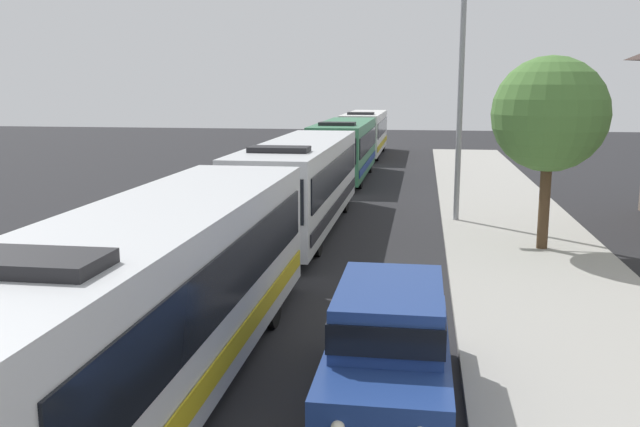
# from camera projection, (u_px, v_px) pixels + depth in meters

# --- Properties ---
(bus_lead) EXTENTS (2.58, 11.94, 3.21)m
(bus_lead) POSITION_uv_depth(u_px,v_px,m) (157.00, 293.00, 10.90)
(bus_lead) COLOR silver
(bus_lead) RESTS_ON ground_plane
(bus_second_in_line) EXTENTS (2.58, 12.28, 3.21)m
(bus_second_in_line) POSITION_uv_depth(u_px,v_px,m) (302.00, 181.00, 23.68)
(bus_second_in_line) COLOR silver
(bus_second_in_line) RESTS_ON ground_plane
(bus_middle) EXTENTS (2.58, 10.83, 3.21)m
(bus_middle) POSITION_uv_depth(u_px,v_px,m) (345.00, 148.00, 36.45)
(bus_middle) COLOR #33724C
(bus_middle) RESTS_ON ground_plane
(bus_fourth_in_line) EXTENTS (2.58, 11.40, 3.21)m
(bus_fourth_in_line) POSITION_uv_depth(u_px,v_px,m) (365.00, 132.00, 48.85)
(bus_fourth_in_line) COLOR silver
(bus_fourth_in_line) RESTS_ON ground_plane
(white_suv) EXTENTS (1.86, 4.80, 1.90)m
(white_suv) POSITION_uv_depth(u_px,v_px,m) (389.00, 341.00, 10.67)
(white_suv) COLOR navy
(white_suv) RESTS_ON ground_plane
(streetlamp_mid) EXTENTS (6.32, 0.28, 8.25)m
(streetlamp_mid) POSITION_uv_depth(u_px,v_px,m) (461.00, 78.00, 23.93)
(streetlamp_mid) COLOR gray
(streetlamp_mid) RESTS_ON sidewalk
(roadside_tree) EXTENTS (3.36, 3.36, 5.67)m
(roadside_tree) POSITION_uv_depth(u_px,v_px,m) (550.00, 115.00, 19.78)
(roadside_tree) COLOR #4C3823
(roadside_tree) RESTS_ON sidewalk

